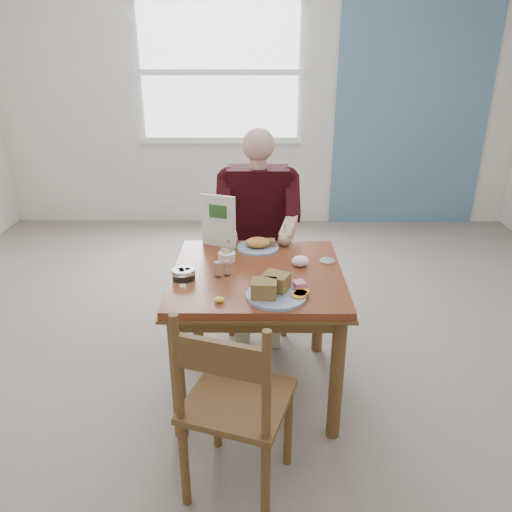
{
  "coord_description": "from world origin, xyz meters",
  "views": [
    {
      "loc": [
        0.01,
        -2.41,
        1.87
      ],
      "look_at": [
        -0.01,
        0.0,
        0.84
      ],
      "focal_mm": 35.0,
      "sensor_mm": 36.0,
      "label": 1
    }
  ],
  "objects_px": {
    "table": "(257,290)",
    "chair_near": "(234,405)",
    "chair_far": "(258,259)",
    "diner": "(258,218)",
    "near_plate": "(274,289)",
    "far_plate": "(259,245)"
  },
  "relations": [
    {
      "from": "far_plate",
      "to": "chair_near",
      "type": "bearing_deg",
      "value": -95.35
    },
    {
      "from": "chair_near",
      "to": "diner",
      "type": "height_order",
      "value": "diner"
    },
    {
      "from": "table",
      "to": "near_plate",
      "type": "xyz_separation_m",
      "value": [
        0.08,
        -0.28,
        0.15
      ]
    },
    {
      "from": "table",
      "to": "chair_near",
      "type": "height_order",
      "value": "chair_near"
    },
    {
      "from": "table",
      "to": "diner",
      "type": "height_order",
      "value": "diner"
    },
    {
      "from": "table",
      "to": "far_plate",
      "type": "bearing_deg",
      "value": 89.03
    },
    {
      "from": "chair_near",
      "to": "diner",
      "type": "bearing_deg",
      "value": 86.28
    },
    {
      "from": "chair_near",
      "to": "diner",
      "type": "relative_size",
      "value": 0.69
    },
    {
      "from": "table",
      "to": "chair_near",
      "type": "relative_size",
      "value": 0.97
    },
    {
      "from": "chair_far",
      "to": "near_plate",
      "type": "bearing_deg",
      "value": -85.66
    },
    {
      "from": "table",
      "to": "far_plate",
      "type": "relative_size",
      "value": 3.7
    },
    {
      "from": "chair_near",
      "to": "far_plate",
      "type": "xyz_separation_m",
      "value": [
        0.1,
        1.06,
        0.3
      ]
    },
    {
      "from": "chair_far",
      "to": "far_plate",
      "type": "relative_size",
      "value": 3.83
    },
    {
      "from": "near_plate",
      "to": "diner",
      "type": "bearing_deg",
      "value": 94.73
    },
    {
      "from": "table",
      "to": "diner",
      "type": "distance_m",
      "value": 0.73
    },
    {
      "from": "diner",
      "to": "near_plate",
      "type": "height_order",
      "value": "diner"
    },
    {
      "from": "table",
      "to": "near_plate",
      "type": "height_order",
      "value": "near_plate"
    },
    {
      "from": "chair_far",
      "to": "diner",
      "type": "distance_m",
      "value": 0.34
    },
    {
      "from": "chair_far",
      "to": "diner",
      "type": "height_order",
      "value": "diner"
    },
    {
      "from": "table",
      "to": "diner",
      "type": "bearing_deg",
      "value": 90.0
    },
    {
      "from": "table",
      "to": "chair_near",
      "type": "xyz_separation_m",
      "value": [
        -0.09,
        -0.74,
        -0.16
      ]
    },
    {
      "from": "table",
      "to": "far_plate",
      "type": "height_order",
      "value": "far_plate"
    }
  ]
}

